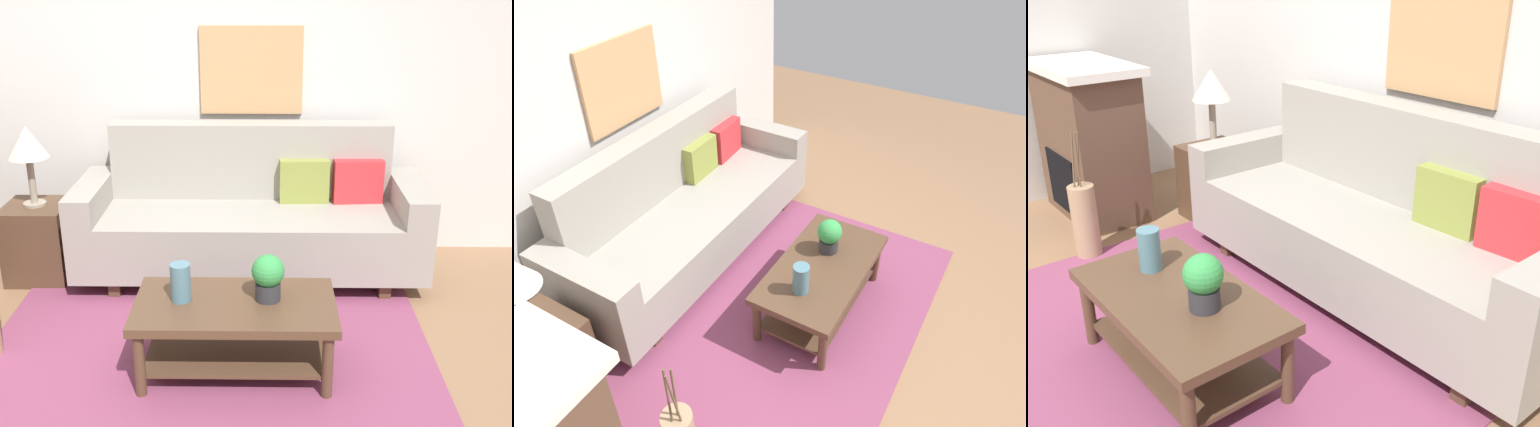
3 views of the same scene
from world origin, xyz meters
The scene contains 14 objects.
ground_plane centered at (0.00, 0.00, 0.00)m, with size 9.05×9.05×0.00m, color #8C6647.
wall_back centered at (0.00, 1.99, 1.35)m, with size 5.05×0.10×2.70m, color silver.
area_rug centered at (0.00, 0.50, 0.01)m, with size 2.64×2.07×0.01m, color #843D5B.
couch centered at (0.23, 1.46, 0.43)m, with size 2.46×0.84×1.08m.
throw_pillow_olive centered at (0.62, 1.58, 0.68)m, with size 0.36×0.12×0.32m, color olive.
throw_pillow_crimson centered at (1.01, 1.58, 0.68)m, with size 0.36×0.12×0.32m, color red.
coffee_table centered at (0.17, 0.20, 0.31)m, with size 1.10×0.60×0.43m.
tabletop_vase centered at (-0.12, 0.22, 0.54)m, with size 0.11×0.11×0.21m, color slate.
potted_plant_tabletop centered at (0.35, 0.23, 0.57)m, with size 0.18×0.18×0.26m.
side_table centered at (-1.30, 1.37, 0.28)m, with size 0.44×0.44×0.56m, color #513826.
floor_vase_branch_a centered at (-1.27, 0.33, 0.68)m, with size 0.01×0.01×0.36m, color brown.
floor_vase_branch_b centered at (-1.30, 0.35, 0.68)m, with size 0.01×0.01×0.36m, color brown.
floor_vase_branch_c centered at (-1.30, 0.31, 0.68)m, with size 0.01×0.01×0.36m, color brown.
framed_painting centered at (0.23, 1.92, 1.43)m, with size 0.76×0.03×0.64m, color tan.
Camera 2 is at (-2.27, -0.79, 2.83)m, focal length 34.85 mm.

